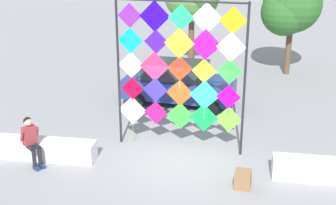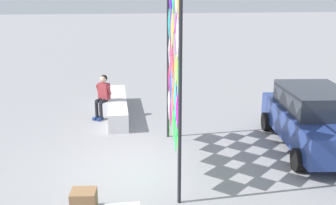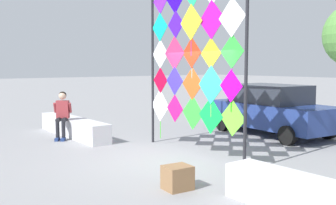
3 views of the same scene
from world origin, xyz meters
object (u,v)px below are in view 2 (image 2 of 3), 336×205
at_px(parked_car, 315,118).
at_px(kite_display_rack, 173,59).
at_px(seated_vendor, 103,93).
at_px(cardboard_box_large, 84,201).

bearing_deg(parked_car, kite_display_rack, -81.76).
bearing_deg(seated_vendor, kite_display_rack, 24.13).
distance_m(seated_vendor, parked_car, 6.43).
height_order(kite_display_rack, parked_car, kite_display_rack).
distance_m(kite_display_rack, cardboard_box_large, 3.58).
height_order(kite_display_rack, seated_vendor, kite_display_rack).
xyz_separation_m(kite_display_rack, parked_car, (-0.55, 3.82, -1.73)).
distance_m(kite_display_rack, parked_car, 4.23).
relative_size(seated_vendor, cardboard_box_large, 3.01).
relative_size(kite_display_rack, cardboard_box_large, 9.41).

